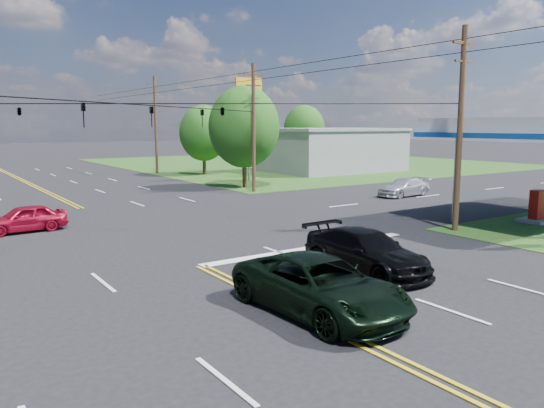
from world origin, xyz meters
TOP-DOWN VIEW (x-y plane):
  - ground at (0.00, 12.00)m, footprint 280.00×280.00m
  - grass_ne at (35.00, 44.00)m, footprint 46.00×48.00m
  - stop_bar at (5.00, 4.00)m, footprint 10.00×0.50m
  - retail_ne at (30.00, 32.00)m, footprint 14.00×10.00m
  - pole_se at (13.00, 3.00)m, footprint 1.60×0.28m
  - pole_ne at (13.00, 21.00)m, footprint 1.60×0.28m
  - pole_right_far at (13.00, 40.00)m, footprint 1.60×0.28m
  - span_wire_signals at (0.00, 12.00)m, footprint 26.00×18.00m
  - power_lines at (0.00, 10.00)m, footprint 26.04×100.00m
  - tree_right_a at (14.00, 24.00)m, footprint 5.70×5.70m
  - tree_right_b at (16.50, 36.00)m, footprint 4.94×4.94m
  - tree_far_r at (34.00, 42.00)m, footprint 5.32×5.32m
  - pickup_dkgreen at (0.50, -2.05)m, footprint 2.74×5.53m
  - suv_black at (4.37, 0.18)m, footprint 2.08×5.04m
  - sedan_red at (-4.06, 14.33)m, footprint 3.86×1.77m
  - sedan_far at (20.58, 13.00)m, footprint 4.50×2.02m
  - polesign_ne at (17.00, 28.13)m, footprint 2.53×0.50m

SIDE VIEW (x-z plane):
  - ground at x=0.00m, z-range 0.00..0.00m
  - grass_ne at x=35.00m, z-range -0.01..0.01m
  - stop_bar at x=5.00m, z-range -0.01..0.01m
  - sedan_far at x=20.58m, z-range 0.00..1.28m
  - sedan_red at x=-4.06m, z-range 0.00..1.28m
  - suv_black at x=4.37m, z-range 0.00..1.46m
  - pickup_dkgreen at x=0.50m, z-range 0.00..1.51m
  - retail_ne at x=30.00m, z-range 0.00..4.40m
  - tree_right_b at x=16.50m, z-range 0.68..7.76m
  - tree_far_r at x=34.00m, z-range 0.73..8.36m
  - tree_right_a at x=14.00m, z-range 0.78..8.96m
  - pole_se at x=13.00m, z-range 0.17..9.67m
  - pole_ne at x=13.00m, z-range 0.17..9.67m
  - pole_right_far at x=13.00m, z-range 0.17..10.17m
  - span_wire_signals at x=0.00m, z-range 5.43..6.56m
  - polesign_ne at x=17.00m, z-range 2.70..11.86m
  - power_lines at x=0.00m, z-range 8.28..8.92m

